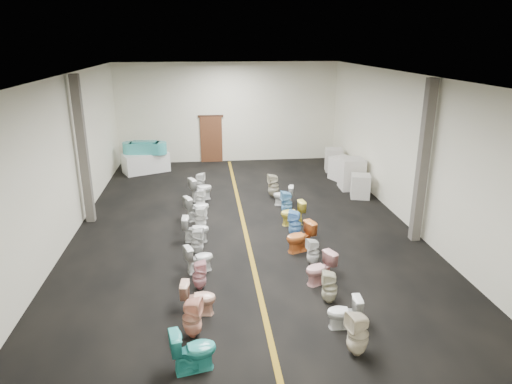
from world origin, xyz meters
TOP-DOWN VIEW (x-y plane):
  - floor at (0.00, 0.00)m, footprint 16.00×16.00m
  - ceiling at (0.00, 0.00)m, footprint 16.00×16.00m
  - wall_back at (0.00, 8.00)m, footprint 10.00×0.00m
  - wall_front at (0.00, -8.00)m, footprint 10.00×0.00m
  - wall_left at (-5.00, 0.00)m, footprint 0.00×16.00m
  - wall_right at (5.00, 0.00)m, footprint 0.00×16.00m
  - aisle_stripe at (0.00, 0.00)m, footprint 0.12×15.60m
  - back_door at (-0.80, 7.94)m, footprint 1.00×0.10m
  - door_frame at (-0.80, 7.95)m, footprint 1.15×0.08m
  - column_left at (-4.75, 1.00)m, footprint 0.25×0.25m
  - column_right at (4.75, -1.50)m, footprint 0.25×0.25m
  - display_table at (-3.65, 6.49)m, footprint 2.08×1.62m
  - bathtub at (-3.65, 6.49)m, footprint 1.85×0.77m
  - appliance_crate_a at (4.40, 2.20)m, footprint 0.81×0.81m
  - appliance_crate_b at (4.40, 3.24)m, footprint 0.89×0.89m
  - appliance_crate_c at (4.40, 4.46)m, footprint 1.07×1.07m
  - appliance_crate_d at (4.40, 5.72)m, footprint 0.79×0.79m
  - toilet_left_0 at (-1.42, -6.26)m, footprint 0.86×0.60m
  - toilet_left_1 at (-1.47, -5.32)m, footprint 0.46×0.45m
  - toilet_left_2 at (-1.35, -4.56)m, footprint 0.75×0.48m
  - toilet_left_3 at (-1.34, -3.56)m, footprint 0.34×0.33m
  - toilet_left_4 at (-1.34, -2.72)m, footprint 0.78×0.60m
  - toilet_left_5 at (-1.40, -1.79)m, footprint 0.40×0.39m
  - toilet_left_6 at (-1.45, -0.95)m, footprint 0.76×0.46m
  - toilet_left_7 at (-1.32, -0.16)m, footprint 0.43×0.42m
  - toilet_left_8 at (-1.42, 0.72)m, footprint 0.90×0.73m
  - toilet_left_9 at (-1.33, 1.67)m, footprint 0.39×0.39m
  - toilet_left_10 at (-1.31, 2.60)m, footprint 0.93×0.75m
  - toilet_left_11 at (-1.34, 3.39)m, footprint 0.43×0.42m
  - toilet_right_0 at (1.49, -6.20)m, footprint 0.47×0.46m
  - toilet_right_1 at (1.49, -5.38)m, footprint 0.68×0.42m
  - toilet_right_2 at (1.45, -4.46)m, footprint 0.40×0.40m
  - toilet_right_3 at (1.45, -3.62)m, footprint 0.84×0.68m
  - toilet_right_4 at (1.51, -2.69)m, footprint 0.37×0.37m
  - toilet_right_5 at (1.34, -1.88)m, footprint 0.90×0.70m
  - toilet_right_6 at (1.38, -0.96)m, footprint 0.48×0.47m
  - toilet_right_7 at (1.49, -0.05)m, footprint 0.79×0.52m
  - toilet_right_8 at (1.47, 0.84)m, footprint 0.40×0.39m
  - toilet_right_9 at (1.51, 1.72)m, footprint 0.75×0.52m
  - toilet_right_10 at (1.30, 2.60)m, footprint 0.43×0.42m

SIDE VIEW (x-z plane):
  - floor at x=0.00m, z-range 0.00..0.00m
  - aisle_stripe at x=0.00m, z-range 0.00..0.01m
  - toilet_right_1 at x=1.49m, z-range 0.00..0.68m
  - toilet_left_3 at x=-1.34m, z-range 0.00..0.69m
  - toilet_right_9 at x=1.51m, z-range 0.00..0.70m
  - toilet_right_4 at x=1.51m, z-range 0.00..0.70m
  - toilet_left_9 at x=-1.33m, z-range 0.00..0.70m
  - toilet_left_4 at x=-1.34m, z-range 0.00..0.71m
  - toilet_left_2 at x=-1.35m, z-range 0.00..0.73m
  - toilet_left_5 at x=-1.40m, z-range 0.00..0.74m
  - toilet_right_2 at x=1.45m, z-range 0.00..0.75m
  - toilet_left_6 at x=-1.45m, z-range 0.00..0.75m
  - toilet_right_3 at x=1.45m, z-range 0.00..0.75m
  - toilet_left_7 at x=-1.32m, z-range 0.00..0.75m
  - toilet_right_7 at x=1.49m, z-range 0.00..0.75m
  - toilet_left_11 at x=-1.34m, z-range 0.00..0.77m
  - toilet_right_8 at x=1.47m, z-range 0.00..0.80m
  - toilet_left_0 at x=-1.42m, z-range 0.00..0.80m
  - toilet_left_8 at x=-1.42m, z-range 0.00..0.80m
  - toilet_right_5 at x=1.34m, z-range 0.00..0.81m
  - toilet_right_6 at x=1.38m, z-range 0.00..0.81m
  - toilet_left_1 at x=-1.47m, z-range 0.00..0.82m
  - toilet_left_10 at x=-1.31m, z-range 0.00..0.83m
  - display_table at x=-3.65m, z-range 0.00..0.83m
  - appliance_crate_a at x=4.40m, z-range 0.00..0.84m
  - toilet_right_10 at x=1.30m, z-range 0.00..0.86m
  - toilet_right_0 at x=1.49m, z-range 0.00..0.86m
  - appliance_crate_c at x=4.40m, z-range 0.00..0.93m
  - appliance_crate_d at x=4.40m, z-range 0.00..0.99m
  - appliance_crate_b at x=4.40m, z-range 0.00..1.18m
  - back_door at x=-0.80m, z-range 0.00..2.10m
  - bathtub at x=-3.65m, z-range 0.79..1.34m
  - door_frame at x=-0.80m, z-range 2.07..2.17m
  - wall_back at x=0.00m, z-range -2.75..7.25m
  - wall_front at x=0.00m, z-range -2.75..7.25m
  - wall_left at x=-5.00m, z-range -5.75..10.25m
  - wall_right at x=5.00m, z-range -5.75..10.25m
  - column_left at x=-4.75m, z-range 0.00..4.50m
  - column_right at x=4.75m, z-range 0.00..4.50m
  - ceiling at x=0.00m, z-range 4.50..4.50m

